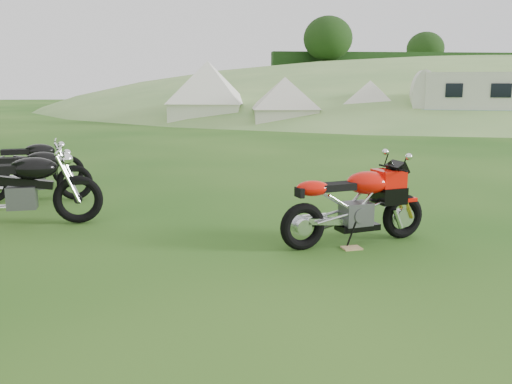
{
  "coord_description": "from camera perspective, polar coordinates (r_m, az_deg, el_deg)",
  "views": [
    {
      "loc": [
        -0.66,
        -5.89,
        2.02
      ],
      "look_at": [
        0.07,
        0.4,
        0.79
      ],
      "focal_mm": 40.0,
      "sensor_mm": 36.0,
      "label": 1
    }
  ],
  "objects": [
    {
      "name": "ground",
      "position": [
        6.26,
        -0.23,
        -7.8
      ],
      "size": [
        120.0,
        120.0,
        0.0
      ],
      "primitive_type": "plane",
      "color": "#15460F",
      "rests_on": "ground"
    },
    {
      "name": "vintage_moto_a",
      "position": [
        10.35,
        -21.44,
        1.8
      ],
      "size": [
        1.92,
        0.6,
        0.99
      ],
      "primitive_type": null,
      "rotation": [
        0.0,
        0.0,
        0.09
      ],
      "color": "black",
      "rests_on": "ground"
    },
    {
      "name": "vintage_moto_b",
      "position": [
        8.62,
        -22.59,
        0.5
      ],
      "size": [
        2.21,
        0.71,
        1.14
      ],
      "primitive_type": null,
      "rotation": [
        0.0,
        0.0,
        0.09
      ],
      "color": "black",
      "rests_on": "ground"
    },
    {
      "name": "hillside",
      "position": [
        52.14,
        21.78,
        8.06
      ],
      "size": [
        80.0,
        64.0,
        8.0
      ],
      "primitive_type": "ellipsoid",
      "color": "#629049",
      "rests_on": "ground"
    },
    {
      "name": "plywood_board",
      "position": [
        7.12,
        9.54,
        -5.54
      ],
      "size": [
        0.25,
        0.21,
        0.02
      ],
      "primitive_type": "cube",
      "rotation": [
        0.0,
        0.0,
        0.14
      ],
      "color": "tan",
      "rests_on": "ground"
    },
    {
      "name": "tent_right",
      "position": [
        26.3,
        11.29,
        8.89
      ],
      "size": [
        3.3,
        3.3,
        2.25
      ],
      "primitive_type": null,
      "rotation": [
        0.0,
        0.0,
        -0.33
      ],
      "color": "silver",
      "rests_on": "ground"
    },
    {
      "name": "tent_left",
      "position": [
        27.58,
        -4.82,
        9.75
      ],
      "size": [
        3.84,
        3.84,
        2.83
      ],
      "primitive_type": null,
      "rotation": [
        0.0,
        0.0,
        -0.2
      ],
      "color": "white",
      "rests_on": "ground"
    },
    {
      "name": "tent_mid",
      "position": [
        25.6,
        2.9,
        9.15
      ],
      "size": [
        2.92,
        2.92,
        2.36
      ],
      "primitive_type": null,
      "rotation": [
        0.0,
        0.0,
        -0.07
      ],
      "color": "beige",
      "rests_on": "ground"
    },
    {
      "name": "caravan",
      "position": [
        25.62,
        21.03,
        8.52
      ],
      "size": [
        5.64,
        3.82,
        2.42
      ],
      "primitive_type": null,
      "rotation": [
        0.0,
        0.0,
        -0.32
      ],
      "color": "silver",
      "rests_on": "ground"
    },
    {
      "name": "hedgerow",
      "position": [
        52.14,
        21.78,
        8.06
      ],
      "size": [
        36.0,
        1.2,
        8.6
      ],
      "primitive_type": null,
      "color": "black",
      "rests_on": "ground"
    },
    {
      "name": "vintage_moto_d",
      "position": [
        11.64,
        -21.64,
        2.74
      ],
      "size": [
        1.94,
        0.78,
        0.99
      ],
      "primitive_type": null,
      "rotation": [
        0.0,
        0.0,
        0.18
      ],
      "color": "black",
      "rests_on": "ground"
    },
    {
      "name": "sport_motorcycle",
      "position": [
        7.21,
        9.88,
        -0.67
      ],
      "size": [
        1.99,
        0.96,
        1.16
      ],
      "primitive_type": null,
      "rotation": [
        0.0,
        0.0,
        0.26
      ],
      "color": "red",
      "rests_on": "ground"
    }
  ]
}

